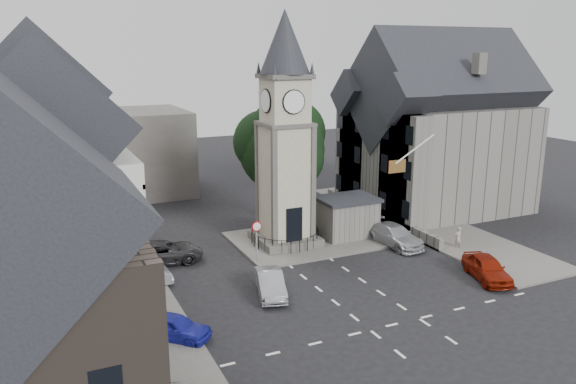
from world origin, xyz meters
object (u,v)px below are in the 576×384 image
stone_shelter (347,217)px  pedestrian (458,238)px  clock_tower (285,132)px  car_east_red (487,268)px  car_west_blue (174,327)px

stone_shelter → pedestrian: 8.05m
clock_tower → pedestrian: 14.23m
clock_tower → car_east_red: (8.50, -10.99, -7.39)m
clock_tower → car_west_blue: 16.49m
stone_shelter → clock_tower: bearing=174.2°
clock_tower → car_east_red: size_ratio=3.78×
stone_shelter → car_west_blue: size_ratio=1.16×
clock_tower → car_west_blue: bearing=-136.2°
clock_tower → car_east_red: bearing=-52.3°
car_east_red → stone_shelter: bearing=127.6°
car_east_red → pedestrian: size_ratio=2.70×
car_east_red → clock_tower: bearing=145.9°
car_west_blue → pedestrian: 21.63m
clock_tower → stone_shelter: 8.15m
car_west_blue → car_east_red: car_east_red is taller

